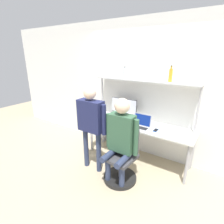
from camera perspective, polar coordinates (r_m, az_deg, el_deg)
ground_plane at (r=3.52m, az=5.59°, el=-17.16°), size 12.00×12.00×0.00m
wall_back at (r=3.54m, az=11.41°, el=6.79°), size 8.00×0.06×2.70m
desk at (r=3.44m, az=8.54°, el=-5.07°), size 2.09×0.62×0.76m
shelf_unit at (r=3.37m, az=10.29°, el=7.06°), size 1.98×0.28×1.59m
monitor at (r=3.64m, az=3.87°, el=1.68°), size 0.59×0.18×0.42m
laptop at (r=3.27m, az=9.53°, el=-3.72°), size 0.35×0.24×0.24m
cell_phone at (r=3.19m, az=14.08°, el=-5.80°), size 0.07×0.15×0.01m
office_chair at (r=3.08m, az=3.14°, el=-16.64°), size 0.56×0.56×0.91m
person_seated at (r=2.76m, az=2.83°, el=-7.46°), size 0.57×0.48×1.42m
person_standing at (r=3.01m, az=-6.89°, el=-2.34°), size 0.63×0.21×1.54m
bottle_amber at (r=3.17m, az=18.58°, el=11.36°), size 0.06×0.06×0.27m
bottle_clear at (r=3.51m, az=4.21°, el=12.51°), size 0.09×0.09×0.22m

